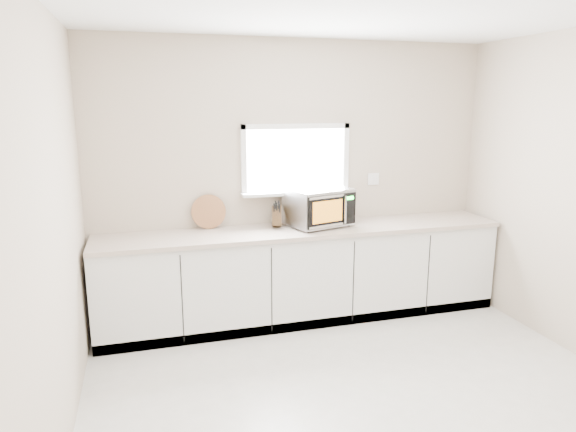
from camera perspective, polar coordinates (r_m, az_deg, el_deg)
name	(u,v)px	position (r m, az deg, el deg)	size (l,w,h in m)	color
ground	(378,414)	(3.84, 9.97, -20.86)	(4.00, 4.00, 0.00)	beige
back_wall	(295,178)	(5.13, 0.81, 4.24)	(4.00, 0.17, 2.70)	#BAA994
cabinets	(304,275)	(5.07, 1.75, -6.61)	(3.92, 0.60, 0.88)	silver
countertop	(304,230)	(4.93, 1.82, -1.59)	(3.92, 0.64, 0.04)	#BDAE9C
microwave	(319,206)	(4.99, 3.45, 1.08)	(0.67, 0.59, 0.37)	black
knife_block	(277,216)	(4.94, -1.27, 0.05)	(0.13, 0.20, 0.27)	#4C361B
cutting_board	(209,212)	(4.94, -8.81, 0.48)	(0.33, 0.33, 0.02)	olive
coffee_grinder	(340,209)	(5.23, 5.84, 0.72)	(0.17, 0.17, 0.24)	#ABADB2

